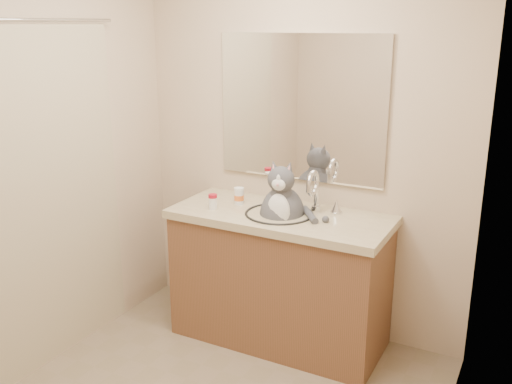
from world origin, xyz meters
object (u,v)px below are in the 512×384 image
at_px(pill_bottle_orange, 239,196).
at_px(grey_canister, 240,197).
at_px(cat, 282,211).
at_px(pill_bottle_redcap, 213,202).

xyz_separation_m(pill_bottle_orange, grey_canister, (-0.00, 0.02, -0.01)).
distance_m(cat, grey_canister, 0.34).
height_order(pill_bottle_redcap, pill_bottle_orange, pill_bottle_orange).
height_order(cat, grey_canister, cat).
bearing_deg(grey_canister, pill_bottle_orange, -81.35).
height_order(pill_bottle_orange, grey_canister, pill_bottle_orange).
height_order(cat, pill_bottle_redcap, cat).
bearing_deg(pill_bottle_orange, cat, -8.78).
height_order(cat, pill_bottle_orange, cat).
xyz_separation_m(pill_bottle_redcap, grey_canister, (0.09, 0.19, -0.01)).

